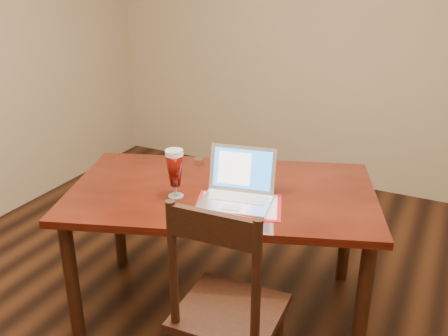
% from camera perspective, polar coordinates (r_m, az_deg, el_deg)
% --- Properties ---
extents(room_shell, '(4.51, 5.01, 2.71)m').
position_cam_1_polar(room_shell, '(2.17, -2.81, 17.13)').
color(room_shell, tan).
rests_on(room_shell, ground).
extents(dining_table, '(1.91, 1.45, 1.06)m').
position_cam_1_polar(dining_table, '(2.81, -0.30, -4.10)').
color(dining_table, '#53160B').
rests_on(dining_table, ground).
extents(dining_chair, '(0.48, 0.46, 1.09)m').
position_cam_1_polar(dining_chair, '(2.34, 0.29, -16.01)').
color(dining_chair, black).
rests_on(dining_chair, ground).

